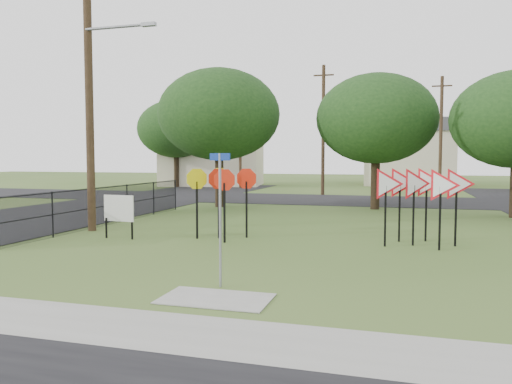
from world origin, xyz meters
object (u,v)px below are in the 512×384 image
at_px(street_name_sign, 220,210).
at_px(yield_sign_cluster, 420,187).
at_px(stop_sign_cluster, 221,186).
at_px(info_board, 119,210).

distance_m(street_name_sign, yield_sign_cluster, 7.36).
relative_size(stop_sign_cluster, yield_sign_cluster, 0.76).
bearing_deg(yield_sign_cluster, stop_sign_cluster, -176.17).
relative_size(street_name_sign, yield_sign_cluster, 0.90).
bearing_deg(stop_sign_cluster, yield_sign_cluster, 3.83).
height_order(stop_sign_cluster, yield_sign_cluster, yield_sign_cluster).
xyz_separation_m(street_name_sign, info_board, (-5.20, 4.75, -0.62)).
relative_size(street_name_sign, info_board, 1.91).
height_order(street_name_sign, info_board, street_name_sign).
xyz_separation_m(stop_sign_cluster, info_board, (-3.11, -1.02, -0.76)).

